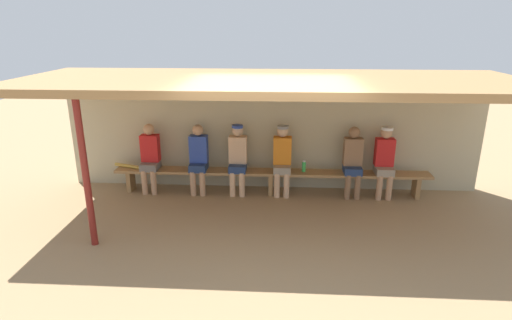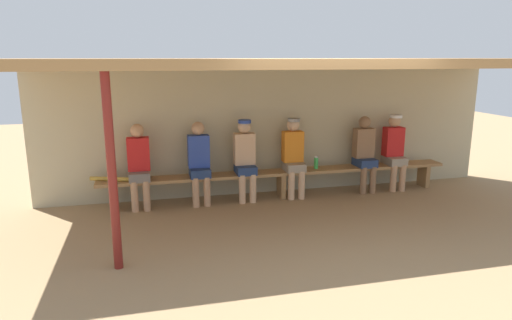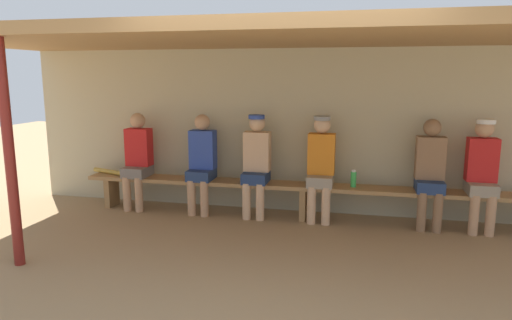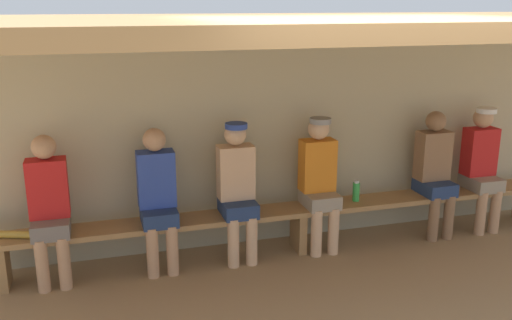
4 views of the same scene
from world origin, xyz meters
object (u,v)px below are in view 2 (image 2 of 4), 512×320
(player_leftmost, at_px, (294,154))
(support_post, at_px, (112,174))
(water_bottle_clear, at_px, (316,163))
(player_in_red, at_px, (365,151))
(player_rightmost, at_px, (394,148))
(player_middle, at_px, (245,156))
(player_in_blue, at_px, (199,160))
(baseball_bat, at_px, (115,179))
(player_in_white, at_px, (139,163))
(bench, at_px, (281,175))

(player_leftmost, bearing_deg, support_post, -142.90)
(water_bottle_clear, bearing_deg, support_post, -146.58)
(player_leftmost, distance_m, player_in_red, 1.32)
(player_rightmost, height_order, water_bottle_clear, player_rightmost)
(player_leftmost, distance_m, player_rightmost, 1.90)
(water_bottle_clear, bearing_deg, player_in_red, -0.32)
(support_post, xyz_separation_m, player_leftmost, (2.78, 2.10, -0.35))
(player_middle, relative_size, player_in_blue, 1.01)
(support_post, relative_size, player_in_red, 1.65)
(player_leftmost, xyz_separation_m, player_in_blue, (-1.60, -0.00, -0.02))
(support_post, bearing_deg, player_rightmost, 24.20)
(baseball_bat, bearing_deg, player_in_white, 20.12)
(player_rightmost, relative_size, water_bottle_clear, 6.21)
(support_post, xyz_separation_m, player_in_red, (4.10, 2.10, -0.37))
(player_middle, relative_size, water_bottle_clear, 6.21)
(player_in_blue, bearing_deg, player_leftmost, 0.02)
(player_in_white, xyz_separation_m, water_bottle_clear, (2.95, 0.01, -0.17))
(player_leftmost, height_order, player_in_red, player_leftmost)
(bench, xyz_separation_m, player_middle, (-0.63, 0.00, 0.36))
(player_in_white, bearing_deg, player_in_blue, 0.00)
(support_post, distance_m, player_rightmost, 5.14)
(player_middle, height_order, player_leftmost, same)
(player_in_blue, xyz_separation_m, baseball_bat, (-1.32, -0.00, -0.24))
(bench, distance_m, player_in_blue, 1.43)
(bench, bearing_deg, player_rightmost, 0.10)
(player_in_blue, xyz_separation_m, water_bottle_clear, (2.01, 0.01, -0.17))
(player_leftmost, distance_m, player_in_blue, 1.60)
(support_post, relative_size, baseball_bat, 2.82)
(player_middle, distance_m, water_bottle_clear, 1.27)
(player_middle, xyz_separation_m, baseball_bat, (-2.08, -0.00, -0.25))
(player_middle, bearing_deg, bench, -0.32)
(player_in_white, bearing_deg, player_middle, 0.02)
(bench, height_order, player_in_white, player_in_white)
(player_leftmost, bearing_deg, player_middle, 180.00)
(bench, distance_m, player_in_red, 1.57)
(player_in_red, xyz_separation_m, baseball_bat, (-4.24, -0.00, -0.24))
(support_post, relative_size, player_in_blue, 1.65)
(support_post, xyz_separation_m, water_bottle_clear, (3.19, 2.11, -0.54))
(player_in_white, height_order, player_leftmost, player_leftmost)
(player_leftmost, bearing_deg, player_rightmost, 0.00)
(support_post, relative_size, water_bottle_clear, 10.15)
(bench, xyz_separation_m, player_in_red, (1.53, 0.00, 0.34))
(player_middle, height_order, player_rightmost, same)
(player_leftmost, height_order, player_in_blue, player_leftmost)
(player_middle, relative_size, player_leftmost, 1.00)
(water_bottle_clear, bearing_deg, player_leftmost, -179.36)
(player_in_red, relative_size, water_bottle_clear, 6.16)
(player_rightmost, distance_m, water_bottle_clear, 1.50)
(player_in_red, height_order, water_bottle_clear, player_in_red)
(player_middle, relative_size, player_in_red, 1.01)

